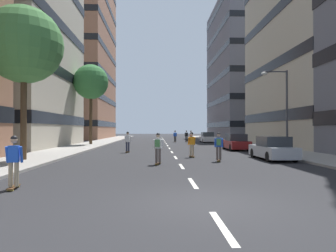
# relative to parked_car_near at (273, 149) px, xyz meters

# --- Properties ---
(ground_plane) EXTENTS (176.43, 176.43, 0.00)m
(ground_plane) POSITION_rel_parked_car_near_xyz_m (-6.21, 18.12, -0.70)
(ground_plane) COLOR #28282B
(sidewalk_left) EXTENTS (3.99, 80.86, 0.14)m
(sidewalk_left) POSITION_rel_parked_car_near_xyz_m (-15.62, 21.80, -0.63)
(sidewalk_left) COLOR #9E9991
(sidewalk_left) RESTS_ON ground_plane
(sidewalk_right) EXTENTS (3.99, 80.86, 0.14)m
(sidewalk_right) POSITION_rel_parked_car_near_xyz_m (3.20, 21.80, -0.63)
(sidewalk_right) COLOR #9E9991
(sidewalk_right) RESTS_ON ground_plane
(lane_markings) EXTENTS (0.16, 67.20, 0.01)m
(lane_markings) POSITION_rel_parked_car_near_xyz_m (-6.21, 19.22, -0.70)
(lane_markings) COLOR silver
(lane_markings) RESTS_ON ground_plane
(building_left_far) EXTENTS (17.27, 23.27, 34.81)m
(building_left_far) POSITION_rel_parked_car_near_xyz_m (-26.19, 44.53, 16.80)
(building_left_far) COLOR #9E6B51
(building_left_far) RESTS_ON ground_plane
(building_right_far) EXTENTS (17.27, 23.87, 28.86)m
(building_right_far) POSITION_rel_parked_car_near_xyz_m (13.77, 44.53, 13.82)
(building_right_far) COLOR slate
(building_right_far) RESTS_ON ground_plane
(parked_car_near) EXTENTS (1.82, 4.40, 1.52)m
(parked_car_near) POSITION_rel_parked_car_near_xyz_m (0.00, 0.00, 0.00)
(parked_car_near) COLOR #B2B7BF
(parked_car_near) RESTS_ON ground_plane
(parked_car_mid) EXTENTS (1.82, 4.40, 1.52)m
(parked_car_mid) POSITION_rel_parked_car_near_xyz_m (0.00, 9.16, 0.00)
(parked_car_mid) COLOR maroon
(parked_car_mid) RESTS_ON ground_plane
(parked_car_far) EXTENTS (1.82, 4.40, 1.52)m
(parked_car_far) POSITION_rel_parked_car_near_xyz_m (0.00, 25.23, 0.00)
(parked_car_far) COLOR silver
(parked_car_far) RESTS_ON ground_plane
(street_tree_near) EXTENTS (4.67, 4.67, 9.33)m
(street_tree_near) POSITION_rel_parked_car_near_xyz_m (-15.62, -0.67, 6.40)
(street_tree_near) COLOR #4C3823
(street_tree_near) RESTS_ON sidewalk_left
(street_tree_mid) EXTENTS (4.25, 4.25, 9.79)m
(street_tree_mid) POSITION_rel_parked_car_near_xyz_m (-15.62, 18.26, 7.06)
(street_tree_mid) COLOR #4C3823
(street_tree_mid) RESTS_ON sidewalk_left
(streetlamp_right) EXTENTS (2.13, 0.30, 6.50)m
(streetlamp_right) POSITION_rel_parked_car_near_xyz_m (2.43, 4.24, 3.44)
(streetlamp_right) COLOR #3F3F44
(streetlamp_right) RESTS_ON sidewalk_right
(skater_0) EXTENTS (0.56, 0.92, 1.78)m
(skater_0) POSITION_rel_parked_car_near_xyz_m (-3.00, 26.26, 0.29)
(skater_0) COLOR brown
(skater_0) RESTS_ON ground_plane
(skater_1) EXTENTS (0.57, 0.92, 1.78)m
(skater_1) POSITION_rel_parked_car_near_xyz_m (-7.46, -2.40, 0.32)
(skater_1) COLOR brown
(skater_1) RESTS_ON ground_plane
(skater_2) EXTENTS (0.56, 0.92, 1.78)m
(skater_2) POSITION_rel_parked_car_near_xyz_m (-2.51, 24.56, 0.32)
(skater_2) COLOR brown
(skater_2) RESTS_ON ground_plane
(skater_3) EXTENTS (0.55, 0.92, 1.78)m
(skater_3) POSITION_rel_parked_car_near_xyz_m (-4.71, 26.36, 0.29)
(skater_3) COLOR brown
(skater_3) RESTS_ON ground_plane
(skater_4) EXTENTS (0.56, 0.92, 1.78)m
(skater_4) POSITION_rel_parked_car_near_xyz_m (-9.98, 6.33, 0.29)
(skater_4) COLOR brown
(skater_4) RESTS_ON ground_plane
(skater_5) EXTENTS (0.56, 0.92, 1.78)m
(skater_5) POSITION_rel_parked_car_near_xyz_m (-12.27, -9.19, 0.29)
(skater_5) COLOR brown
(skater_5) RESTS_ON ground_plane
(skater_6) EXTENTS (0.56, 0.92, 1.78)m
(skater_6) POSITION_rel_parked_car_near_xyz_m (-5.05, 1.90, 0.29)
(skater_6) COLOR brown
(skater_6) RESTS_ON ground_plane
(skater_7) EXTENTS (0.56, 0.92, 1.78)m
(skater_7) POSITION_rel_parked_car_near_xyz_m (-3.72, -0.92, 0.32)
(skater_7) COLOR brown
(skater_7) RESTS_ON ground_plane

